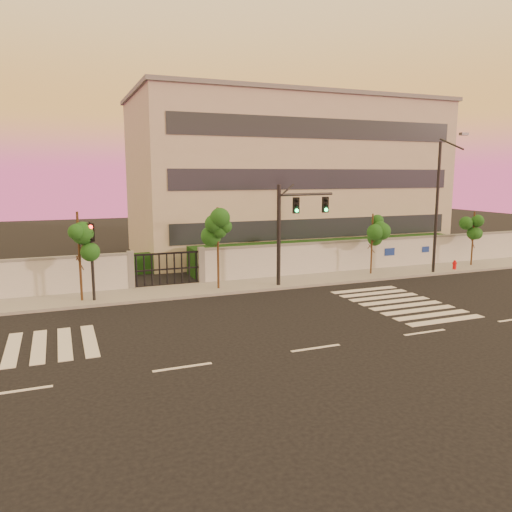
{
  "coord_description": "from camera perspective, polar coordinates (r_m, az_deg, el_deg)",
  "views": [
    {
      "loc": [
        -8.56,
        -15.52,
        6.34
      ],
      "look_at": [
        0.02,
        6.0,
        2.54
      ],
      "focal_mm": 35.0,
      "sensor_mm": 36.0,
      "label": 1
    }
  ],
  "objects": [
    {
      "name": "fire_hydrant",
      "position": [
        35.37,
        21.74,
        -1.05
      ],
      "size": [
        0.3,
        0.28,
        0.76
      ],
      "rotation": [
        0.0,
        0.0,
        0.26
      ],
      "color": "red",
      "rests_on": "ground"
    },
    {
      "name": "street_tree_f",
      "position": [
        37.21,
        23.62,
        3.12
      ],
      "size": [
        1.34,
        1.07,
        3.83
      ],
      "color": "#382314",
      "rests_on": "ground"
    },
    {
      "name": "perimeter_wall",
      "position": [
        29.33,
        -4.19,
        -1.05
      ],
      "size": [
        60.0,
        0.36,
        2.2
      ],
      "color": "#B8BBC0",
      "rests_on": "ground"
    },
    {
      "name": "sidewalk",
      "position": [
        28.1,
        -3.44,
        -3.57
      ],
      "size": [
        60.0,
        3.0,
        0.15
      ],
      "primitive_type": "cube",
      "color": "gray",
      "rests_on": "ground"
    },
    {
      "name": "street_tree_d",
      "position": [
        27.06,
        -4.36,
        3.01
      ],
      "size": [
        1.49,
        1.19,
        4.59
      ],
      "color": "#382314",
      "rests_on": "ground"
    },
    {
      "name": "street_tree_e",
      "position": [
        31.97,
        13.17,
        2.89
      ],
      "size": [
        1.3,
        1.04,
        3.93
      ],
      "color": "#382314",
      "rests_on": "ground"
    },
    {
      "name": "hedge_row",
      "position": [
        32.26,
        -3.86,
        -0.55
      ],
      "size": [
        41.0,
        4.25,
        1.8
      ],
      "color": "black",
      "rests_on": "ground"
    },
    {
      "name": "institutional_building",
      "position": [
        41.42,
        3.4,
        9.06
      ],
      "size": [
        24.4,
        12.4,
        12.25
      ],
      "color": "#B7AD9B",
      "rests_on": "ground"
    },
    {
      "name": "street_tree_c",
      "position": [
        25.83,
        -19.59,
        2.15
      ],
      "size": [
        1.51,
        1.2,
        4.56
      ],
      "color": "#382314",
      "rests_on": "ground"
    },
    {
      "name": "road_markings",
      "position": [
        21.46,
        -1.77,
        -7.84
      ],
      "size": [
        57.0,
        7.62,
        0.02
      ],
      "color": "silver",
      "rests_on": "ground"
    },
    {
      "name": "traffic_signal_secondary",
      "position": [
        25.72,
        -18.26,
        0.47
      ],
      "size": [
        0.32,
        0.32,
        4.09
      ],
      "rotation": [
        0.0,
        0.0,
        -0.18
      ],
      "color": "black",
      "rests_on": "ground"
    },
    {
      "name": "traffic_signal_main",
      "position": [
        28.08,
        4.0,
        3.82
      ],
      "size": [
        3.64,
        0.8,
        5.79
      ],
      "rotation": [
        0.0,
        0.0,
        0.18
      ],
      "color": "black",
      "rests_on": "ground"
    },
    {
      "name": "streetlight_east",
      "position": [
        33.32,
        20.21,
        5.96
      ],
      "size": [
        0.52,
        2.1,
        8.73
      ],
      "color": "black",
      "rests_on": "ground"
    },
    {
      "name": "ground",
      "position": [
        18.83,
        6.84,
        -10.43
      ],
      "size": [
        120.0,
        120.0,
        0.0
      ],
      "primitive_type": "plane",
      "color": "black",
      "rests_on": "ground"
    }
  ]
}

